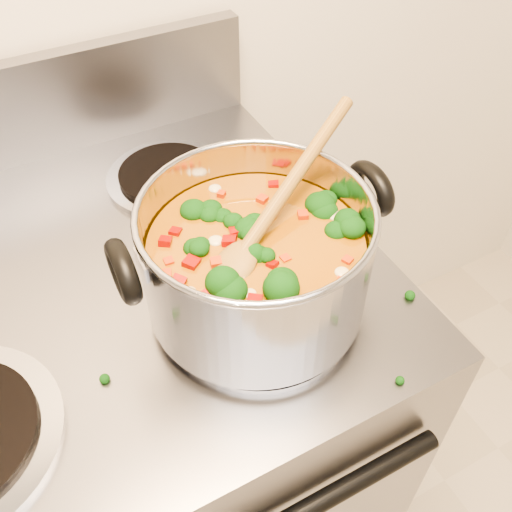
{
  "coord_description": "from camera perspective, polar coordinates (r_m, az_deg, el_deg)",
  "views": [
    {
      "loc": [
        0.03,
        0.63,
        1.47
      ],
      "look_at": [
        0.24,
        1.02,
        1.01
      ],
      "focal_mm": 40.0,
      "sensor_mm": 36.0,
      "label": 1
    }
  ],
  "objects": [
    {
      "name": "cooktop_crumbs",
      "position": [
        0.71,
        2.09,
        -4.6
      ],
      "size": [
        0.25,
        0.36,
        0.01
      ],
      "color": "black",
      "rests_on": "electric_range"
    },
    {
      "name": "electric_range",
      "position": [
        1.14,
        -11.98,
        -17.93
      ],
      "size": [
        0.75,
        0.68,
        1.08
      ],
      "color": "gray",
      "rests_on": "ground"
    },
    {
      "name": "wooden_spoon",
      "position": [
        0.63,
        0.94,
        3.59
      ],
      "size": [
        0.27,
        0.16,
        0.1
      ],
      "rotation": [
        0.0,
        0.0,
        0.5
      ],
      "color": "olive",
      "rests_on": "stockpot"
    },
    {
      "name": "stockpot",
      "position": [
        0.65,
        -0.02,
        -0.39
      ],
      "size": [
        0.32,
        0.26,
        0.16
      ],
      "rotation": [
        0.0,
        0.0,
        -0.03
      ],
      "color": "#AAAAB2",
      "rests_on": "electric_range"
    }
  ]
}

